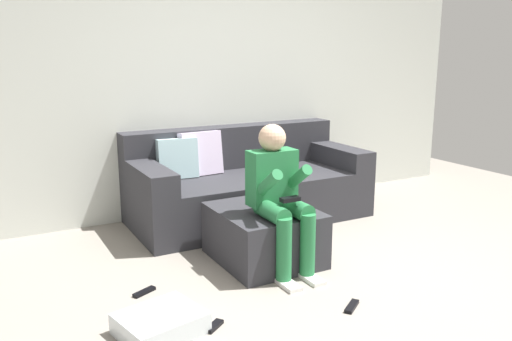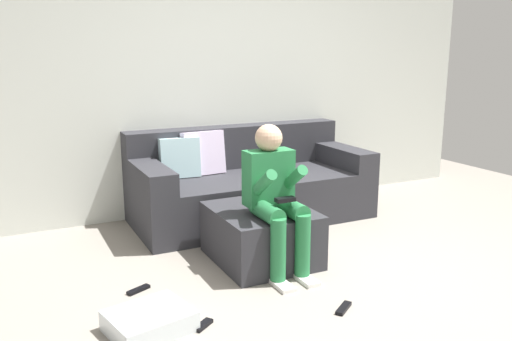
{
  "view_description": "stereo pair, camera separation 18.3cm",
  "coord_description": "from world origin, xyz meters",
  "px_view_note": "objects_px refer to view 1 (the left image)",
  "views": [
    {
      "loc": [
        -2.22,
        -2.52,
        1.57
      ],
      "look_at": [
        -0.16,
        1.28,
        0.59
      ],
      "focal_mm": 37.08,
      "sensor_mm": 36.0,
      "label": 1
    },
    {
      "loc": [
        -2.05,
        -2.6,
        1.57
      ],
      "look_at": [
        -0.16,
        1.28,
        0.59
      ],
      "focal_mm": 37.08,
      "sensor_mm": 36.0,
      "label": 2
    }
  ],
  "objects_px": {
    "ottoman": "(264,235)",
    "remote_by_storage_bin": "(214,326)",
    "remote_under_side_table": "(144,292)",
    "storage_bin": "(160,323)",
    "person_seated": "(279,192)",
    "couch_sectional": "(245,185)",
    "remote_near_ottoman": "(352,306)"
  },
  "relations": [
    {
      "from": "couch_sectional",
      "to": "person_seated",
      "type": "xyz_separation_m",
      "value": [
        -0.36,
        -1.22,
        0.26
      ]
    },
    {
      "from": "remote_by_storage_bin",
      "to": "storage_bin",
      "type": "bearing_deg",
      "value": 127.02
    },
    {
      "from": "ottoman",
      "to": "person_seated",
      "type": "bearing_deg",
      "value": -87.49
    },
    {
      "from": "couch_sectional",
      "to": "remote_by_storage_bin",
      "type": "xyz_separation_m",
      "value": [
        -1.12,
        -1.77,
        -0.31
      ]
    },
    {
      "from": "remote_under_side_table",
      "to": "person_seated",
      "type": "bearing_deg",
      "value": -29.6
    },
    {
      "from": "ottoman",
      "to": "remote_by_storage_bin",
      "type": "relative_size",
      "value": 5.52
    },
    {
      "from": "couch_sectional",
      "to": "person_seated",
      "type": "relative_size",
      "value": 2.08
    },
    {
      "from": "person_seated",
      "to": "ottoman",
      "type": "bearing_deg",
      "value": 92.51
    },
    {
      "from": "storage_bin",
      "to": "remote_under_side_table",
      "type": "relative_size",
      "value": 2.67
    },
    {
      "from": "ottoman",
      "to": "remote_under_side_table",
      "type": "bearing_deg",
      "value": -172.58
    },
    {
      "from": "remote_near_ottoman",
      "to": "remote_under_side_table",
      "type": "distance_m",
      "value": 1.36
    },
    {
      "from": "person_seated",
      "to": "remote_by_storage_bin",
      "type": "xyz_separation_m",
      "value": [
        -0.77,
        -0.55,
        -0.57
      ]
    },
    {
      "from": "remote_under_side_table",
      "to": "remote_near_ottoman",
      "type": "bearing_deg",
      "value": -62.03
    },
    {
      "from": "couch_sectional",
      "to": "remote_under_side_table",
      "type": "bearing_deg",
      "value": -139.68
    },
    {
      "from": "remote_near_ottoman",
      "to": "storage_bin",
      "type": "bearing_deg",
      "value": 130.81
    },
    {
      "from": "person_seated",
      "to": "remote_under_side_table",
      "type": "bearing_deg",
      "value": 175.33
    },
    {
      "from": "remote_near_ottoman",
      "to": "remote_by_storage_bin",
      "type": "relative_size",
      "value": 1.2
    },
    {
      "from": "ottoman",
      "to": "person_seated",
      "type": "xyz_separation_m",
      "value": [
        0.01,
        -0.21,
        0.38
      ]
    },
    {
      "from": "couch_sectional",
      "to": "remote_by_storage_bin",
      "type": "distance_m",
      "value": 2.12
    },
    {
      "from": "storage_bin",
      "to": "remote_near_ottoman",
      "type": "bearing_deg",
      "value": -13.83
    },
    {
      "from": "storage_bin",
      "to": "remote_under_side_table",
      "type": "distance_m",
      "value": 0.54
    },
    {
      "from": "couch_sectional",
      "to": "person_seated",
      "type": "bearing_deg",
      "value": -106.21
    },
    {
      "from": "couch_sectional",
      "to": "remote_near_ottoman",
      "type": "relative_size",
      "value": 12.69
    },
    {
      "from": "ottoman",
      "to": "remote_by_storage_bin",
      "type": "xyz_separation_m",
      "value": [
        -0.76,
        -0.76,
        -0.19
      ]
    },
    {
      "from": "remote_under_side_table",
      "to": "storage_bin",
      "type": "bearing_deg",
      "value": -121.95
    },
    {
      "from": "person_seated",
      "to": "remote_under_side_table",
      "type": "height_order",
      "value": "person_seated"
    },
    {
      "from": "couch_sectional",
      "to": "ottoman",
      "type": "xyz_separation_m",
      "value": [
        -0.36,
        -1.01,
        -0.12
      ]
    },
    {
      "from": "remote_under_side_table",
      "to": "remote_by_storage_bin",
      "type": "bearing_deg",
      "value": -95.32
    },
    {
      "from": "couch_sectional",
      "to": "remote_near_ottoman",
      "type": "height_order",
      "value": "couch_sectional"
    },
    {
      "from": "ottoman",
      "to": "remote_by_storage_bin",
      "type": "bearing_deg",
      "value": -135.01
    },
    {
      "from": "remote_near_ottoman",
      "to": "couch_sectional",
      "type": "bearing_deg",
      "value": 46.97
    },
    {
      "from": "person_seated",
      "to": "remote_near_ottoman",
      "type": "relative_size",
      "value": 6.11
    }
  ]
}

